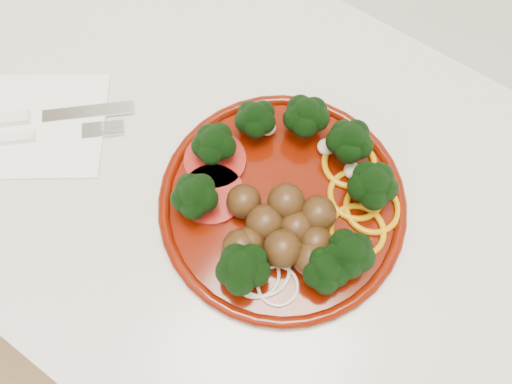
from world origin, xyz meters
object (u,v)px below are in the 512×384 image
Objects in this scene: plate at (285,201)px; fork at (21,137)px; napkin at (45,125)px; knife at (25,118)px.

fork is at bearing -160.45° from plate.
knife reaches higher than napkin.
knife is at bearing 83.00° from fork.
fork is at bearing -104.11° from napkin.
plate is 0.32m from napkin.
knife is 0.03m from fork.
plate is at bearing -27.50° from knife.
napkin is 0.03m from knife.
knife is 1.12× the size of fork.
napkin is at bearing -22.66° from knife.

